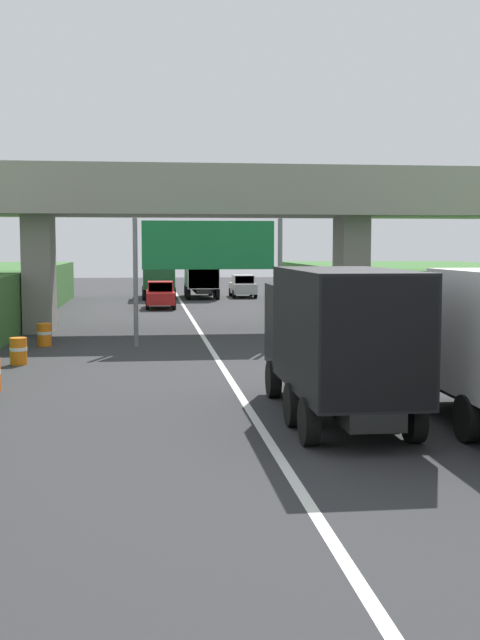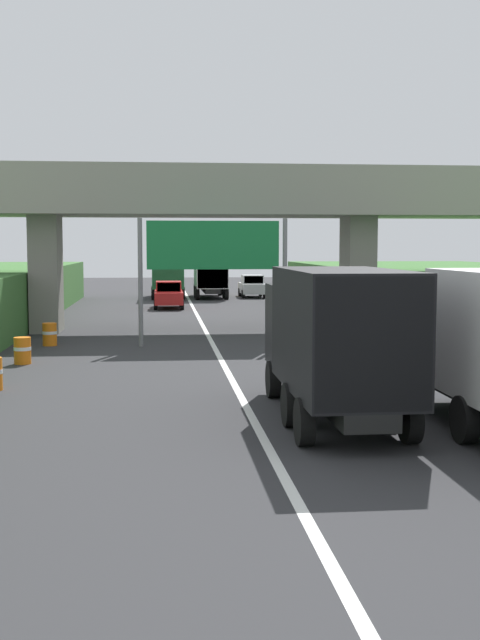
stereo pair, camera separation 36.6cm
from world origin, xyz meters
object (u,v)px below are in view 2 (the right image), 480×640
at_px(truck_yellow, 210,272).
at_px(truck_black, 334,335).
at_px(truck_green, 168,273).
at_px(construction_barrel_4, 22,350).
at_px(car_silver, 252,286).
at_px(construction_barrel_5, 50,334).
at_px(car_red, 169,295).
at_px(overhead_highway_sign, 213,253).

relative_size(truck_yellow, truck_black, 1.00).
distance_m(truck_green, construction_barrel_4, 34.09).
relative_size(car_silver, construction_barrel_5, 4.56).
height_order(truck_yellow, car_silver, truck_yellow).
relative_size(construction_barrel_4, construction_barrel_5, 1.00).
xyz_separation_m(truck_yellow, truck_green, (-3.21, -0.04, 0.00)).
height_order(car_red, construction_barrel_4, car_red).
distance_m(truck_black, construction_barrel_4, 12.82).
bearing_deg(construction_barrel_4, truck_green, 81.28).
relative_size(truck_yellow, car_silver, 1.78).
bearing_deg(car_silver, overhead_highway_sign, -99.50).
distance_m(truck_yellow, truck_black, 43.21).
bearing_deg(truck_yellow, construction_barrel_4, -103.95).
distance_m(truck_yellow, truck_green, 3.21).
bearing_deg(truck_yellow, car_red, -107.76).
relative_size(truck_black, truck_green, 1.00).
distance_m(truck_green, construction_barrel_5, 29.19).
bearing_deg(truck_yellow, construction_barrel_5, -105.81).
xyz_separation_m(truck_yellow, car_silver, (3.27, 0.22, -1.08)).
height_order(overhead_highway_sign, car_red, overhead_highway_sign).
bearing_deg(construction_barrel_5, construction_barrel_4, -92.67).
distance_m(truck_yellow, construction_barrel_5, 29.95).
height_order(overhead_highway_sign, car_silver, overhead_highway_sign).
xyz_separation_m(truck_yellow, car_red, (-3.25, -10.16, -1.08)).
relative_size(overhead_highway_sign, car_red, 1.43).
height_order(truck_green, car_silver, truck_green).
height_order(car_silver, construction_barrel_4, car_silver).
height_order(truck_black, car_silver, truck_black).
height_order(truck_black, construction_barrel_4, truck_black).
bearing_deg(truck_green, car_silver, 2.32).
xyz_separation_m(overhead_highway_sign, car_red, (-1.57, 19.24, -2.82)).
height_order(construction_barrel_4, construction_barrel_5, same).
relative_size(overhead_highway_sign, construction_barrel_4, 6.53).
distance_m(car_silver, car_red, 12.25).
bearing_deg(truck_black, car_red, 95.82).
height_order(overhead_highway_sign, construction_barrel_4, overhead_highway_sign).
height_order(truck_yellow, construction_barrel_4, truck_yellow).
bearing_deg(overhead_highway_sign, truck_black, -82.57).
bearing_deg(construction_barrel_5, truck_yellow, 74.19).
bearing_deg(truck_yellow, truck_black, -89.85).
bearing_deg(car_silver, car_red, -122.15).
height_order(truck_yellow, truck_black, same).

